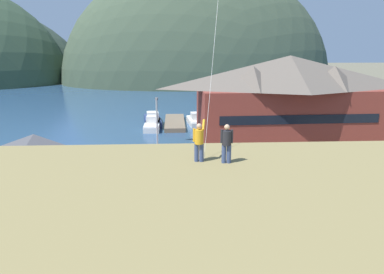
% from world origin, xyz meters
% --- Properties ---
extents(ground_plane, '(600.00, 600.00, 0.00)m').
position_xyz_m(ground_plane, '(0.00, 0.00, 0.00)').
color(ground_plane, '#66604C').
extents(parking_lot_pad, '(40.00, 20.00, 0.10)m').
position_xyz_m(parking_lot_pad, '(0.00, 5.00, 0.05)').
color(parking_lot_pad, slate).
rests_on(parking_lot_pad, ground).
extents(bay_water, '(360.00, 84.00, 0.03)m').
position_xyz_m(bay_water, '(0.00, 60.00, 0.01)').
color(bay_water, navy).
rests_on(bay_water, ground).
extents(far_hill_center_saddle, '(98.23, 58.82, 84.64)m').
position_xyz_m(far_hill_center_saddle, '(7.23, 108.55, 0.00)').
color(far_hill_center_saddle, '#3D4C38').
rests_on(far_hill_center_saddle, ground).
extents(harbor_lodge, '(24.94, 11.11, 11.38)m').
position_xyz_m(harbor_lodge, '(13.74, 21.60, 6.05)').
color(harbor_lodge, brown).
rests_on(harbor_lodge, ground).
extents(storage_shed_near_lot, '(7.54, 6.13, 4.79)m').
position_xyz_m(storage_shed_near_lot, '(-13.84, 7.63, 2.49)').
color(storage_shed_near_lot, beige).
rests_on(storage_shed_near_lot, ground).
extents(wharf_dock, '(3.20, 12.05, 0.70)m').
position_xyz_m(wharf_dock, '(-1.18, 33.36, 0.35)').
color(wharf_dock, '#70604C').
rests_on(wharf_dock, ground).
extents(moored_boat_wharfside, '(3.50, 8.45, 2.16)m').
position_xyz_m(moored_boat_wharfside, '(-4.85, 33.82, 0.72)').
color(moored_boat_wharfside, navy).
rests_on(moored_boat_wharfside, ground).
extents(moored_boat_outer_mooring, '(2.66, 6.55, 2.16)m').
position_xyz_m(moored_boat_outer_mooring, '(2.18, 32.86, 0.72)').
color(moored_boat_outer_mooring, silver).
rests_on(moored_boat_outer_mooring, ground).
extents(moored_boat_inner_slip, '(2.42, 7.26, 2.16)m').
position_xyz_m(moored_boat_inner_slip, '(-4.68, 30.48, 0.72)').
color(moored_boat_inner_slip, silver).
rests_on(moored_boat_inner_slip, ground).
extents(parked_car_back_row_right, '(4.26, 2.17, 1.82)m').
position_xyz_m(parked_car_back_row_right, '(10.44, 7.00, 1.06)').
color(parked_car_back_row_right, black).
rests_on(parked_car_back_row_right, parking_lot_pad).
extents(parked_car_mid_row_center, '(4.28, 2.20, 1.82)m').
position_xyz_m(parked_car_mid_row_center, '(-1.83, -0.58, 1.06)').
color(parked_car_mid_row_center, slate).
rests_on(parked_car_mid_row_center, parking_lot_pad).
extents(parked_car_mid_row_far, '(4.24, 2.13, 1.82)m').
position_xyz_m(parked_car_mid_row_far, '(-12.08, 0.96, 1.06)').
color(parked_car_mid_row_far, black).
rests_on(parked_car_mid_row_far, parking_lot_pad).
extents(parked_car_back_row_left, '(4.30, 2.25, 1.82)m').
position_xyz_m(parked_car_back_row_left, '(3.54, 1.25, 1.06)').
color(parked_car_back_row_left, silver).
rests_on(parked_car_back_row_left, parking_lot_pad).
extents(parked_car_lone_by_shed, '(4.22, 2.09, 1.82)m').
position_xyz_m(parked_car_lone_by_shed, '(14.81, 0.96, 1.06)').
color(parked_car_lone_by_shed, '#9EA3A8').
rests_on(parked_car_lone_by_shed, parking_lot_pad).
extents(parked_car_corner_spot, '(4.34, 2.34, 1.82)m').
position_xyz_m(parked_car_corner_spot, '(16.35, 5.85, 1.06)').
color(parked_car_corner_spot, black).
rests_on(parked_car_corner_spot, parking_lot_pad).
extents(parked_car_front_row_end, '(4.32, 2.30, 1.82)m').
position_xyz_m(parked_car_front_row_end, '(-2.20, 7.19, 1.06)').
color(parked_car_front_row_end, red).
rests_on(parked_car_front_row_end, parking_lot_pad).
extents(parked_car_mid_row_near, '(4.24, 2.14, 1.82)m').
position_xyz_m(parked_car_mid_row_near, '(8.47, -0.20, 1.06)').
color(parked_car_mid_row_near, '#B28923').
rests_on(parked_car_mid_row_near, parking_lot_pad).
extents(parked_car_front_row_red, '(4.30, 2.26, 1.82)m').
position_xyz_m(parked_car_front_row_red, '(4.67, 6.63, 1.06)').
color(parked_car_front_row_red, '#B28923').
rests_on(parked_car_front_row_red, parking_lot_pad).
extents(parking_light_pole, '(0.24, 0.78, 7.44)m').
position_xyz_m(parking_light_pole, '(-2.96, 10.55, 4.37)').
color(parking_light_pole, '#ADADB2').
rests_on(parking_light_pole, parking_lot_pad).
extents(person_kite_flyer, '(0.58, 0.63, 1.86)m').
position_xyz_m(person_kite_flyer, '(-0.18, -8.39, 8.21)').
color(person_kite_flyer, '#384770').
rests_on(person_kite_flyer, grassy_hill_foreground).
extents(person_companion, '(0.55, 0.40, 1.74)m').
position_xyz_m(person_companion, '(1.01, -8.67, 8.19)').
color(person_companion, '#384770').
rests_on(person_companion, grassy_hill_foreground).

